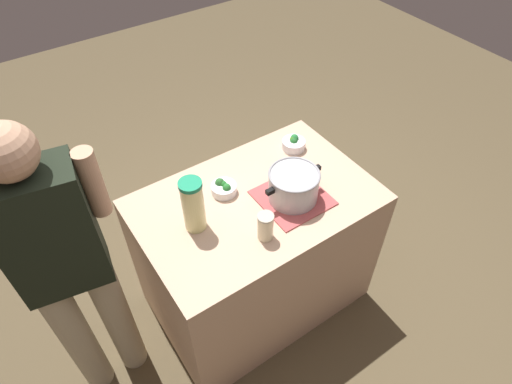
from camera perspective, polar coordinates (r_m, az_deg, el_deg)
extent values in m
plane|color=brown|center=(2.89, 0.00, -13.09)|extent=(8.00, 8.00, 0.00)
cube|color=tan|center=(2.53, 0.00, -7.85)|extent=(1.19, 0.78, 0.88)
cube|color=#B34D4D|center=(2.20, 4.72, -0.73)|extent=(0.32, 0.32, 0.01)
cylinder|color=#B7B7BC|center=(2.14, 4.85, 0.77)|extent=(0.24, 0.24, 0.15)
torus|color=#99999E|center=(2.09, 4.97, 2.28)|extent=(0.25, 0.25, 0.01)
cube|color=black|center=(2.18, 7.82, 3.03)|extent=(0.04, 0.02, 0.02)
cube|color=black|center=(2.05, 1.83, 0.08)|extent=(0.04, 0.02, 0.02)
cylinder|color=beige|center=(1.99, -8.09, -1.90)|extent=(0.10, 0.10, 0.26)
cylinder|color=#168458|center=(1.89, -8.51, 0.99)|extent=(0.10, 0.10, 0.02)
ellipsoid|color=yellow|center=(1.96, -8.59, -1.27)|extent=(0.04, 0.04, 0.01)
cylinder|color=beige|center=(1.98, 1.22, -4.56)|extent=(0.07, 0.07, 0.13)
cylinder|color=#B2AD99|center=(1.93, 1.25, -3.21)|extent=(0.08, 0.08, 0.01)
cylinder|color=silver|center=(2.47, 4.86, 6.13)|extent=(0.13, 0.13, 0.05)
ellipsoid|color=#3C791D|center=(2.46, 4.86, 6.68)|extent=(0.04, 0.04, 0.05)
ellipsoid|color=#24692B|center=(2.46, 4.90, 6.46)|extent=(0.04, 0.04, 0.05)
ellipsoid|color=#267936|center=(2.47, 4.98, 6.88)|extent=(0.05, 0.05, 0.05)
cylinder|color=silver|center=(2.21, -4.15, 0.41)|extent=(0.13, 0.13, 0.05)
ellipsoid|color=#26732C|center=(2.21, -4.29, 0.94)|extent=(0.04, 0.04, 0.05)
ellipsoid|color=#297930|center=(2.18, -3.80, 0.53)|extent=(0.04, 0.04, 0.05)
ellipsoid|color=#2A642B|center=(2.21, -4.69, 1.15)|extent=(0.05, 0.05, 0.05)
cylinder|color=#B1A58A|center=(2.40, -17.41, -15.20)|extent=(0.14, 0.14, 0.90)
cylinder|color=#B1A58A|center=(2.41, -21.93, -17.17)|extent=(0.14, 0.14, 0.90)
cube|color=black|center=(1.83, -25.25, -4.75)|extent=(0.37, 0.26, 0.58)
sphere|color=tan|center=(1.58, -29.60, 4.51)|extent=(0.20, 0.20, 0.20)
cylinder|color=tan|center=(1.74, -20.33, 1.09)|extent=(0.08, 0.08, 0.30)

